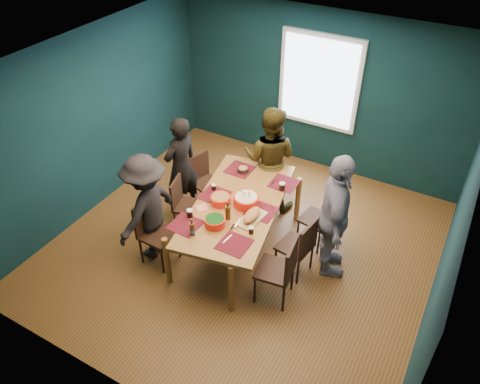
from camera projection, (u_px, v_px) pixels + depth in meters
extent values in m
cube|color=brown|center=(244.00, 246.00, 6.69)|extent=(5.00, 5.00, 0.01)
cube|color=white|center=(246.00, 66.00, 5.05)|extent=(5.00, 5.00, 0.01)
cube|color=#0E2E31|center=(95.00, 121.00, 6.84)|extent=(0.01, 5.00, 2.70)
cube|color=#0E2E31|center=(454.00, 234.00, 4.90)|extent=(0.01, 5.00, 2.70)
cube|color=#0E2E31|center=(319.00, 92.00, 7.60)|extent=(5.00, 0.01, 2.70)
cube|color=#0E2E31|center=(109.00, 308.00, 4.14)|extent=(5.00, 0.01, 2.70)
cube|color=silver|center=(319.00, 82.00, 7.46)|extent=(1.35, 0.06, 1.55)
cube|color=olive|center=(237.00, 205.00, 6.19)|extent=(1.45, 2.30, 0.05)
cylinder|color=olive|center=(167.00, 261.00, 5.94)|extent=(0.07, 0.07, 0.76)
cylinder|color=olive|center=(231.00, 289.00, 5.57)|extent=(0.07, 0.07, 0.76)
cylinder|color=olive|center=(242.00, 181.00, 7.30)|extent=(0.07, 0.07, 0.76)
cylinder|color=olive|center=(298.00, 199.00, 6.94)|extent=(0.07, 0.07, 0.76)
cube|color=black|center=(207.00, 183.00, 7.19)|extent=(0.49, 0.49, 0.04)
cube|color=black|center=(198.00, 166.00, 7.15)|extent=(0.15, 0.38, 0.43)
cylinder|color=black|center=(192.00, 194.00, 7.33)|extent=(0.03, 0.03, 0.40)
cylinder|color=black|center=(206.00, 204.00, 7.13)|extent=(0.03, 0.03, 0.40)
cylinder|color=black|center=(208.00, 186.00, 7.51)|extent=(0.03, 0.03, 0.40)
cylinder|color=black|center=(222.00, 195.00, 7.32)|extent=(0.03, 0.03, 0.40)
cube|color=black|center=(188.00, 206.00, 6.77)|extent=(0.46, 0.46, 0.04)
cube|color=black|center=(176.00, 192.00, 6.67)|extent=(0.13, 0.37, 0.41)
cylinder|color=black|center=(175.00, 222.00, 6.81)|extent=(0.03, 0.03, 0.39)
cylinder|color=black|center=(196.00, 226.00, 6.74)|extent=(0.03, 0.03, 0.39)
cylinder|color=black|center=(183.00, 209.00, 7.06)|extent=(0.03, 0.03, 0.39)
cylinder|color=black|center=(203.00, 212.00, 6.99)|extent=(0.03, 0.03, 0.39)
cube|color=black|center=(159.00, 235.00, 6.21)|extent=(0.44, 0.44, 0.04)
cube|color=black|center=(145.00, 216.00, 6.14)|extent=(0.06, 0.43, 0.47)
cylinder|color=black|center=(141.00, 251.00, 6.31)|extent=(0.03, 0.03, 0.43)
cylinder|color=black|center=(162.00, 261.00, 6.16)|extent=(0.03, 0.03, 0.43)
cylinder|color=black|center=(158.00, 235.00, 6.55)|extent=(0.03, 0.03, 0.43)
cylinder|color=black|center=(179.00, 245.00, 6.40)|extent=(0.03, 0.03, 0.43)
cube|color=black|center=(316.00, 219.00, 6.51)|extent=(0.46, 0.46, 0.04)
cube|color=black|center=(329.00, 211.00, 6.28)|extent=(0.10, 0.40, 0.44)
cylinder|color=black|center=(298.00, 232.00, 6.63)|extent=(0.03, 0.03, 0.41)
cylinder|color=black|center=(318.00, 242.00, 6.46)|extent=(0.03, 0.03, 0.41)
cylinder|color=black|center=(310.00, 220.00, 6.84)|extent=(0.03, 0.03, 0.41)
cylinder|color=black|center=(331.00, 229.00, 6.67)|extent=(0.03, 0.03, 0.41)
cube|color=black|center=(295.00, 246.00, 6.07)|extent=(0.46, 0.46, 0.04)
cube|color=black|center=(308.00, 239.00, 5.84)|extent=(0.10, 0.41, 0.44)
cylinder|color=black|center=(275.00, 260.00, 6.18)|extent=(0.03, 0.03, 0.41)
cylinder|color=black|center=(298.00, 272.00, 6.02)|extent=(0.03, 0.03, 0.41)
cylinder|color=black|center=(290.00, 246.00, 6.40)|extent=(0.03, 0.03, 0.41)
cylinder|color=black|center=(311.00, 257.00, 6.24)|extent=(0.03, 0.03, 0.41)
cube|color=black|center=(275.00, 270.00, 5.70)|extent=(0.49, 0.49, 0.04)
cube|color=black|center=(291.00, 260.00, 5.48)|extent=(0.10, 0.43, 0.47)
cylinder|color=black|center=(255.00, 290.00, 5.76)|extent=(0.03, 0.03, 0.44)
cylinder|color=black|center=(283.00, 299.00, 5.65)|extent=(0.03, 0.03, 0.44)
cylinder|color=black|center=(265.00, 269.00, 6.03)|extent=(0.03, 0.03, 0.44)
cylinder|color=black|center=(292.00, 277.00, 5.93)|extent=(0.03, 0.03, 0.44)
imported|color=black|center=(181.00, 166.00, 6.89)|extent=(0.52, 0.66, 1.59)
imported|color=black|center=(270.00, 159.00, 6.97)|extent=(0.92, 0.77, 1.68)
imported|color=silver|center=(334.00, 218.00, 5.82)|extent=(0.81, 1.14, 1.79)
imported|color=black|center=(147.00, 208.00, 6.14)|extent=(0.62, 1.04, 1.57)
cylinder|color=red|center=(220.00, 200.00, 6.15)|extent=(0.26, 0.26, 0.11)
cylinder|color=olive|center=(220.00, 197.00, 6.12)|extent=(0.23, 0.23, 0.02)
cylinder|color=red|center=(246.00, 201.00, 6.11)|extent=(0.33, 0.33, 0.13)
cylinder|color=beige|center=(246.00, 197.00, 6.07)|extent=(0.29, 0.29, 0.02)
cylinder|color=tan|center=(249.00, 195.00, 6.02)|extent=(0.10, 0.18, 0.27)
cylinder|color=tan|center=(244.00, 193.00, 6.05)|extent=(0.08, 0.19, 0.27)
cylinder|color=red|center=(215.00, 222.00, 5.79)|extent=(0.27, 0.27, 0.11)
cylinder|color=#124813|center=(215.00, 219.00, 5.76)|extent=(0.23, 0.23, 0.02)
cube|color=tan|center=(252.00, 218.00, 5.91)|extent=(0.27, 0.46, 0.02)
ellipsoid|color=#B16C3F|center=(252.00, 215.00, 5.88)|extent=(0.20, 0.36, 0.10)
cube|color=silver|center=(238.00, 223.00, 5.82)|extent=(0.04, 0.18, 0.00)
cylinder|color=black|center=(232.00, 227.00, 5.76)|extent=(0.03, 0.10, 0.02)
sphere|color=#1D5313|center=(248.00, 219.00, 5.81)|extent=(0.03, 0.03, 0.03)
sphere|color=#1D5313|center=(252.00, 215.00, 5.87)|extent=(0.03, 0.03, 0.03)
sphere|color=#1D5313|center=(255.00, 210.00, 5.94)|extent=(0.03, 0.03, 0.03)
cylinder|color=black|center=(243.00, 170.00, 6.73)|extent=(0.16, 0.16, 0.06)
cylinder|color=olive|center=(243.00, 168.00, 6.72)|extent=(0.13, 0.13, 0.02)
cylinder|color=#41240B|center=(192.00, 229.00, 5.63)|extent=(0.06, 0.06, 0.18)
cylinder|color=#41240B|center=(192.00, 221.00, 5.56)|extent=(0.03, 0.03, 0.07)
cylinder|color=#1754A4|center=(192.00, 231.00, 5.65)|extent=(0.07, 0.07, 0.04)
cylinder|color=#41240B|center=(228.00, 213.00, 5.87)|extent=(0.07, 0.07, 0.19)
cylinder|color=#41240B|center=(228.00, 204.00, 5.79)|extent=(0.03, 0.03, 0.08)
cylinder|color=black|center=(190.00, 213.00, 5.92)|extent=(0.08, 0.08, 0.11)
cylinder|color=silver|center=(190.00, 211.00, 5.89)|extent=(0.08, 0.08, 0.02)
cylinder|color=black|center=(251.00, 230.00, 5.68)|extent=(0.06, 0.06, 0.09)
cylinder|color=silver|center=(251.00, 228.00, 5.66)|extent=(0.07, 0.07, 0.01)
cylinder|color=black|center=(282.00, 187.00, 6.37)|extent=(0.08, 0.08, 0.11)
cylinder|color=silver|center=(282.00, 184.00, 6.34)|extent=(0.08, 0.08, 0.02)
cylinder|color=black|center=(214.00, 187.00, 6.38)|extent=(0.06, 0.06, 0.09)
cylinder|color=silver|center=(214.00, 185.00, 6.35)|extent=(0.06, 0.06, 0.01)
cube|color=#EF7365|center=(260.00, 209.00, 6.07)|extent=(0.16, 0.16, 0.00)
cube|color=#EF7365|center=(202.00, 208.00, 6.10)|extent=(0.19, 0.19, 0.00)
cube|color=#EF7365|center=(234.00, 244.00, 5.56)|extent=(0.21, 0.21, 0.00)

